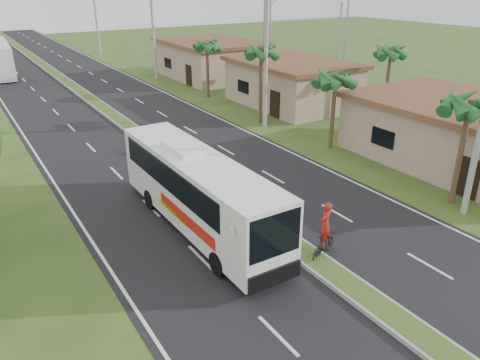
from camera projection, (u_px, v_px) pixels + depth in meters
ground at (362, 297)px, 15.75m from camera, size 180.00×180.00×0.00m
road_asphalt at (143, 138)px, 31.31m from camera, size 14.00×160.00×0.02m
median_strip at (143, 137)px, 31.27m from camera, size 1.20×160.00×0.18m
lane_edge_left at (37, 157)px, 28.05m from camera, size 0.12×160.00×0.01m
lane_edge_right at (229, 123)px, 34.57m from camera, size 0.12×160.00×0.01m
shop_near at (465, 133)px, 26.52m from camera, size 8.60×12.60×3.52m
shop_mid at (292, 83)px, 38.94m from camera, size 7.60×10.60×3.67m
shop_far at (211, 59)px, 49.80m from camera, size 8.60×11.60×3.82m
palm_verge_a at (470, 105)px, 20.58m from camera, size 2.40×2.40×5.45m
palm_verge_b at (336, 79)px, 27.92m from camera, size 2.40×2.40×5.05m
palm_verge_c at (261, 52)px, 32.77m from camera, size 2.40×2.40×5.85m
palm_verge_d at (207, 45)px, 40.24m from camera, size 2.40×2.40×5.25m
palm_behind_shop at (391, 52)px, 33.97m from camera, size 2.40×2.40×5.65m
utility_pole_b at (266, 37)px, 31.38m from camera, size 3.20×0.28×12.00m
utility_pole_c at (153, 23)px, 47.19m from camera, size 1.60×0.28×11.00m
utility_pole_d at (96, 14)px, 62.84m from camera, size 1.60×0.28×10.50m
billboard_lattice at (308, 11)px, 47.07m from camera, size 10.18×1.18×12.07m
coach_bus_main at (197, 187)px, 19.38m from camera, size 2.37×10.79×3.48m
motorcyclist at (324, 237)px, 17.73m from camera, size 1.72×1.03×2.30m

